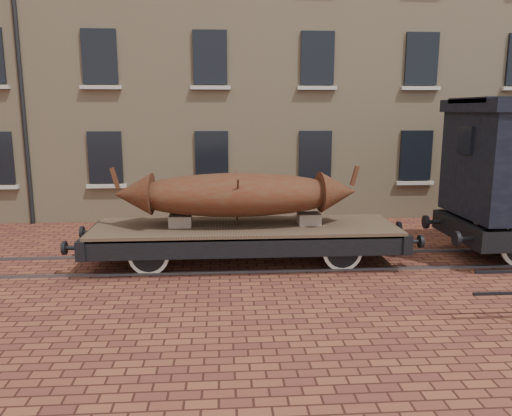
{
  "coord_description": "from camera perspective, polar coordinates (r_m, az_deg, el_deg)",
  "views": [
    {
      "loc": [
        -2.17,
        -11.8,
        3.71
      ],
      "look_at": [
        -1.32,
        0.5,
        1.3
      ],
      "focal_mm": 35.0,
      "sensor_mm": 36.0,
      "label": 1
    }
  ],
  "objects": [
    {
      "name": "ground",
      "position": [
        12.56,
        6.22,
        -6.19
      ],
      "size": [
        90.0,
        90.0,
        0.0
      ],
      "primitive_type": "plane",
      "color": "#572820"
    },
    {
      "name": "warehouse_cream",
      "position": [
        22.64,
        9.86,
        19.26
      ],
      "size": [
        40.0,
        10.19,
        14.0
      ],
      "color": "tan",
      "rests_on": "ground"
    },
    {
      "name": "rail_track",
      "position": [
        12.55,
        6.23,
        -6.06
      ],
      "size": [
        30.0,
        1.52,
        0.06
      ],
      "color": "#59595E",
      "rests_on": "ground"
    },
    {
      "name": "flatcar_wagon",
      "position": [
        12.17,
        -1.23,
        -2.88
      ],
      "size": [
        8.28,
        2.25,
        1.25
      ],
      "color": "brown",
      "rests_on": "ground"
    },
    {
      "name": "iron_boat",
      "position": [
        11.97,
        -2.19,
        1.57
      ],
      "size": [
        5.93,
        1.73,
        1.44
      ],
      "color": "#4A170B",
      "rests_on": "flatcar_wagon"
    }
  ]
}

